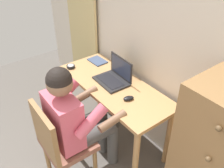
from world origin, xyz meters
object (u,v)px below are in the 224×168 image
at_px(laptop, 114,76).
at_px(chair, 60,143).
at_px(dresser, 220,166).
at_px(desk, 114,94).
at_px(person_seated, 77,118).
at_px(computer_mouse, 128,98).
at_px(desk_clock, 71,66).
at_px(notebook_pad, 97,61).

bearing_deg(laptop, chair, -73.85).
distance_m(dresser, laptop, 1.22).
height_order(dresser, laptop, dresser).
bearing_deg(desk, person_seated, -72.00).
xyz_separation_m(dresser, computer_mouse, (-0.89, -0.10, 0.11)).
bearing_deg(person_seated, dresser, 29.99).
distance_m(person_seated, computer_mouse, 0.49).
relative_size(person_seated, desk_clock, 13.51).
bearing_deg(notebook_pad, computer_mouse, -15.61).
distance_m(laptop, computer_mouse, 0.34).
xyz_separation_m(computer_mouse, notebook_pad, (-0.76, 0.18, -0.01)).
relative_size(computer_mouse, desk_clock, 1.11).
xyz_separation_m(dresser, laptop, (-1.21, -0.01, 0.14)).
height_order(person_seated, computer_mouse, person_seated).
relative_size(dresser, notebook_pad, 6.07).
bearing_deg(computer_mouse, chair, -83.57).
relative_size(person_seated, notebook_pad, 5.79).
bearing_deg(notebook_pad, dresser, -5.08).
bearing_deg(desk_clock, chair, -36.34).
bearing_deg(person_seated, chair, -90.63).
relative_size(chair, person_seated, 0.74).
xyz_separation_m(laptop, computer_mouse, (0.32, -0.09, -0.04)).
xyz_separation_m(chair, laptop, (-0.22, 0.75, 0.27)).
bearing_deg(chair, laptop, 106.15).
distance_m(person_seated, laptop, 0.61).
bearing_deg(dresser, desk, -177.25).
xyz_separation_m(chair, computer_mouse, (0.11, 0.66, 0.24)).
height_order(computer_mouse, notebook_pad, computer_mouse).
xyz_separation_m(desk, chair, (0.17, -0.70, -0.11)).
bearing_deg(desk_clock, dresser, 7.86).
relative_size(desk, computer_mouse, 12.92).
xyz_separation_m(dresser, notebook_pad, (-1.65, 0.08, 0.10)).
distance_m(laptop, desk_clock, 0.54).
distance_m(chair, laptop, 0.82).
relative_size(desk_clock, notebook_pad, 0.43).
bearing_deg(computer_mouse, desk_clock, -154.94).
bearing_deg(chair, computer_mouse, 80.75).
relative_size(chair, computer_mouse, 8.98).
relative_size(desk, person_seated, 1.06).
xyz_separation_m(desk, desk_clock, (-0.54, -0.18, 0.13)).
bearing_deg(computer_mouse, laptop, -179.69).
bearing_deg(desk, computer_mouse, -9.30).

